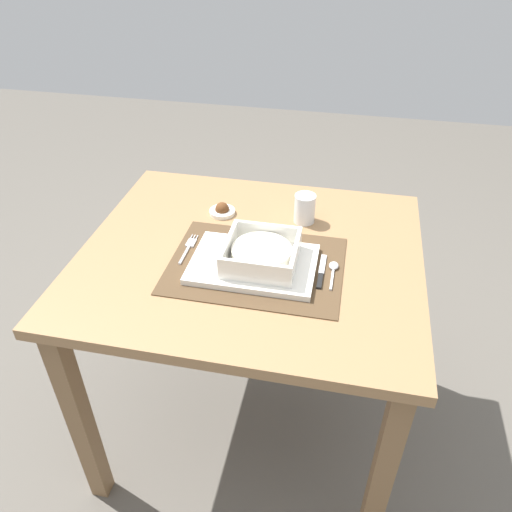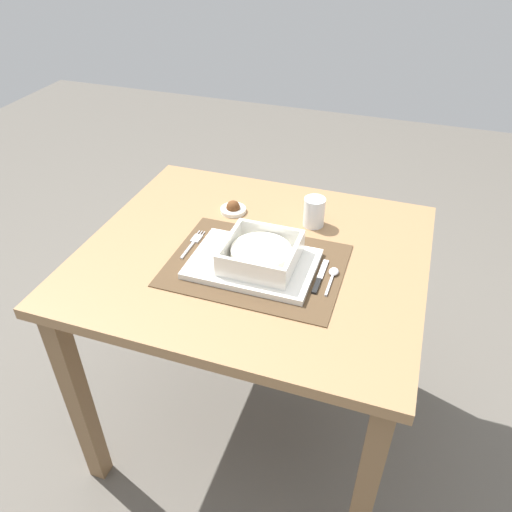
# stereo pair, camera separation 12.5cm
# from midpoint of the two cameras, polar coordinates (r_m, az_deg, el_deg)

# --- Properties ---
(ground_plane) EXTENTS (6.00, 6.00, 0.00)m
(ground_plane) POSITION_cam_midpoint_polar(r_m,az_deg,el_deg) (1.83, 1.81, -18.07)
(ground_plane) COLOR #59544C
(dining_table) EXTENTS (0.89, 0.78, 0.72)m
(dining_table) POSITION_cam_midpoint_polar(r_m,az_deg,el_deg) (1.38, 2.29, -3.10)
(dining_table) COLOR #936D47
(dining_table) RESTS_ON ground
(placemat) EXTENTS (0.44, 0.33, 0.00)m
(placemat) POSITION_cam_midpoint_polar(r_m,az_deg,el_deg) (1.27, 2.82, -1.14)
(placemat) COLOR #4C3823
(placemat) RESTS_ON dining_table
(serving_plate) EXTENTS (0.31, 0.21, 0.02)m
(serving_plate) POSITION_cam_midpoint_polar(r_m,az_deg,el_deg) (1.26, 2.50, -1.00)
(serving_plate) COLOR white
(serving_plate) RESTS_ON placemat
(porridge_bowl) EXTENTS (0.18, 0.18, 0.06)m
(porridge_bowl) POSITION_cam_midpoint_polar(r_m,az_deg,el_deg) (1.23, 3.46, 0.04)
(porridge_bowl) COLOR white
(porridge_bowl) RESTS_ON serving_plate
(fork) EXTENTS (0.02, 0.13, 0.00)m
(fork) POSITION_cam_midpoint_polar(r_m,az_deg,el_deg) (1.35, -4.46, 1.51)
(fork) COLOR silver
(fork) RESTS_ON placemat
(spoon) EXTENTS (0.02, 0.11, 0.01)m
(spoon) POSITION_cam_midpoint_polar(r_m,az_deg,el_deg) (1.25, 11.59, -2.17)
(spoon) COLOR silver
(spoon) RESTS_ON placemat
(butter_knife) EXTENTS (0.01, 0.14, 0.01)m
(butter_knife) POSITION_cam_midpoint_polar(r_m,az_deg,el_deg) (1.24, 10.12, -2.62)
(butter_knife) COLOR black
(butter_knife) RESTS_ON placemat
(drinking_glass) EXTENTS (0.06, 0.06, 0.08)m
(drinking_glass) POSITION_cam_midpoint_polar(r_m,az_deg,el_deg) (1.42, 9.14, 4.73)
(drinking_glass) COLOR white
(drinking_glass) RESTS_ON dining_table
(condiment_saucer) EXTENTS (0.08, 0.08, 0.04)m
(condiment_saucer) POSITION_cam_midpoint_polar(r_m,az_deg,el_deg) (1.48, -0.19, 5.33)
(condiment_saucer) COLOR white
(condiment_saucer) RESTS_ON dining_table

